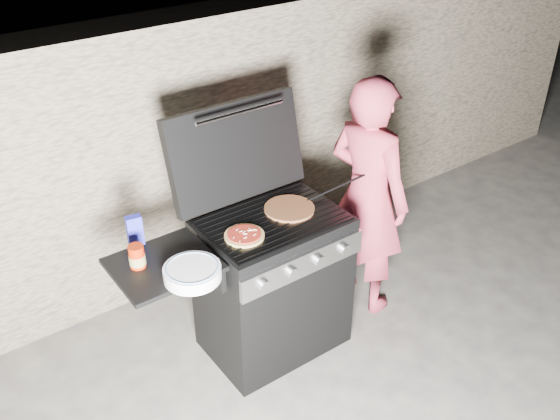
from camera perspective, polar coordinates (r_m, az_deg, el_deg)
ground at (r=4.00m, az=-0.59°, el=-11.85°), size 50.00×50.00×0.00m
stone_wall at (r=4.23m, az=-8.94°, el=5.31°), size 8.00×0.35×1.80m
gas_grill at (r=3.60m, az=-3.92°, el=-8.19°), size 1.34×0.79×0.91m
pizza_topped at (r=3.29m, az=-3.28°, el=-2.29°), size 0.22×0.22×0.02m
pizza_plain at (r=3.51m, az=0.86°, el=0.13°), size 0.36×0.36×0.02m
sauce_jar at (r=3.14m, az=-12.96°, el=-4.15°), size 0.09×0.09×0.12m
blue_carton at (r=3.29m, az=-13.14°, el=-1.84°), size 0.09×0.06×0.17m
plate_stack at (r=3.03m, az=-8.02°, el=-5.71°), size 0.29×0.29×0.06m
person at (r=3.91m, az=7.99°, el=1.17°), size 0.47×0.63×1.58m
tongs at (r=3.65m, az=5.23°, el=2.16°), size 0.51×0.08×0.10m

